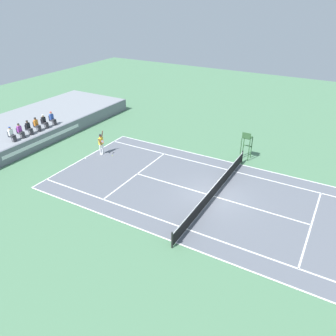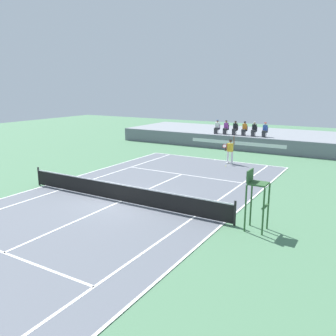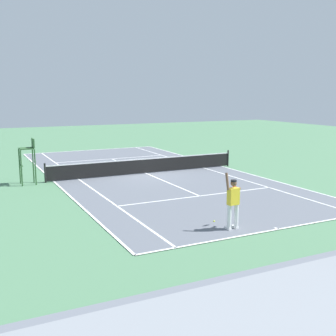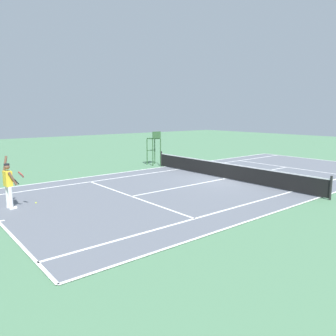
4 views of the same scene
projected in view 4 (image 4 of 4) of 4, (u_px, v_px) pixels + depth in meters
The scene contains 6 objects.
ground_plane at pixel (225, 179), 18.81m from camera, with size 80.00×80.00×0.00m, color #4C7A56.
court at pixel (225, 179), 18.81m from camera, with size 11.08×23.88×0.03m.
net at pixel (226, 170), 18.73m from camera, with size 11.98×0.10×1.07m.
tennis_player at pixel (9, 184), 12.80m from camera, with size 0.76×0.67×2.08m.
tennis_ball at pixel (36, 203), 13.68m from camera, with size 0.07×0.07×0.07m, color #D1E533.
umpire_chair at pixel (154, 144), 23.72m from camera, with size 0.77×0.77×2.44m.
Camera 4 is at (-12.18, 14.24, 3.74)m, focal length 35.05 mm.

